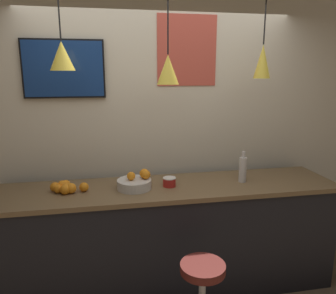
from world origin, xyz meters
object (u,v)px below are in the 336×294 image
object	(u,v)px
fruit_bowl	(136,182)
spread_jar	(169,182)
juice_bottle	(243,169)
mounted_tv	(64,69)

from	to	relation	value
fruit_bowl	spread_jar	size ratio (longest dim) A/B	2.61
juice_bottle	mounted_tv	bearing A→B (deg)	165.32
juice_bottle	mounted_tv	xyz separation A→B (m)	(-1.54, 0.40, 0.88)
fruit_bowl	juice_bottle	xyz separation A→B (m)	(0.97, -0.00, 0.07)
fruit_bowl	mounted_tv	distance (m)	1.18
juice_bottle	mounted_tv	distance (m)	1.82
spread_jar	mounted_tv	xyz separation A→B (m)	(-0.86, 0.40, 0.96)
juice_bottle	mounted_tv	size ratio (longest dim) A/B	0.40
juice_bottle	spread_jar	distance (m)	0.68
juice_bottle	fruit_bowl	bearing A→B (deg)	179.89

